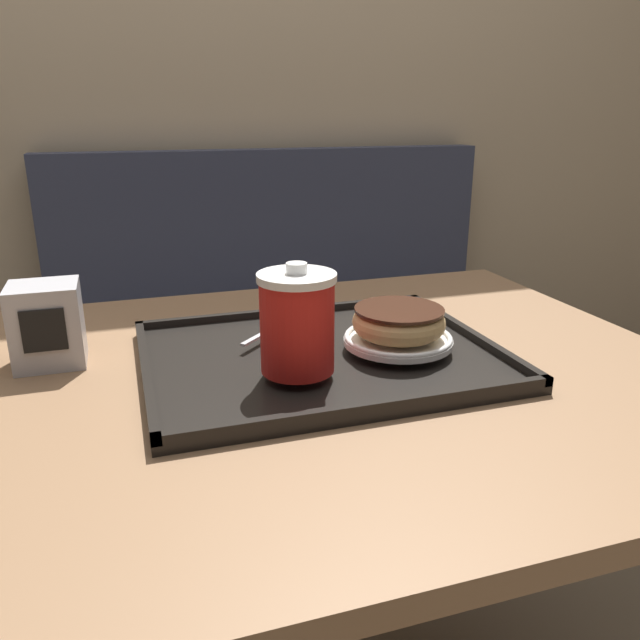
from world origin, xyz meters
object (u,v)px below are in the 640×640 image
(spoon, at_px, (286,320))
(coffee_cup_front, at_px, (297,322))
(donut_chocolate_glazed, at_px, (400,322))
(napkin_dispenser, at_px, (47,325))

(spoon, bearing_deg, coffee_cup_front, -144.50)
(donut_chocolate_glazed, xyz_separation_m, spoon, (-0.13, 0.15, -0.03))
(donut_chocolate_glazed, distance_m, spoon, 0.20)
(napkin_dispenser, bearing_deg, spoon, 0.69)
(donut_chocolate_glazed, bearing_deg, spoon, 131.69)
(coffee_cup_front, relative_size, napkin_dispenser, 1.22)
(donut_chocolate_glazed, relative_size, napkin_dispenser, 1.14)
(coffee_cup_front, distance_m, spoon, 0.20)
(coffee_cup_front, height_order, spoon, coffee_cup_front)
(coffee_cup_front, height_order, donut_chocolate_glazed, coffee_cup_front)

